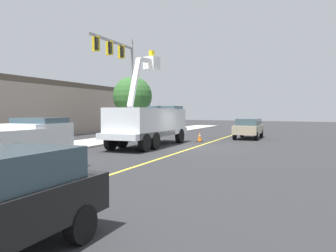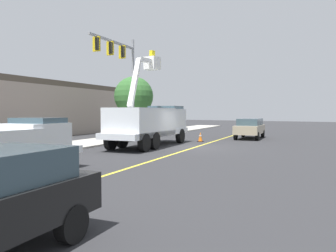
{
  "view_description": "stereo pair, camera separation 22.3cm",
  "coord_description": "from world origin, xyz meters",
  "views": [
    {
      "loc": [
        -18.84,
        -9.4,
        2.31
      ],
      "look_at": [
        -1.4,
        1.12,
        1.4
      ],
      "focal_mm": 35.36,
      "sensor_mm": 36.0,
      "label": 1
    },
    {
      "loc": [
        -18.73,
        -9.59,
        2.31
      ],
      "look_at": [
        -1.4,
        1.12,
        1.4
      ],
      "focal_mm": 35.36,
      "sensor_mm": 36.0,
      "label": 2
    }
  ],
  "objects": [
    {
      "name": "traffic_cone_mid_front",
      "position": [
        3.78,
        1.44,
        0.37
      ],
      "size": [
        0.4,
        0.4,
        0.75
      ],
      "color": "black",
      "rests_on": "ground"
    },
    {
      "name": "street_tree_right",
      "position": [
        5.59,
        9.16,
        3.69
      ],
      "size": [
        3.6,
        3.6,
        5.5
      ],
      "color": "brown",
      "rests_on": "ground"
    },
    {
      "name": "ground",
      "position": [
        0.0,
        0.0,
        0.0
      ],
      "size": [
        120.0,
        120.0,
        0.0
      ],
      "primitive_type": "plane",
      "color": "#2D2D30"
    },
    {
      "name": "service_pickup_truck",
      "position": [
        -11.87,
        1.29,
        1.12
      ],
      "size": [
        5.85,
        2.9,
        2.06
      ],
      "color": "silver",
      "rests_on": "ground"
    },
    {
      "name": "commercial_building_backdrop",
      "position": [
        0.73,
        18.91,
        2.53
      ],
      "size": [
        26.42,
        13.06,
        5.07
      ],
      "color": "gray",
      "rests_on": "ground"
    },
    {
      "name": "lane_centre_stripe",
      "position": [
        0.0,
        0.0,
        0.0
      ],
      "size": [
        49.49,
        7.47,
        0.01
      ],
      "primitive_type": "cube",
      "rotation": [
        0.0,
        0.0,
        0.15
      ],
      "color": "yellow",
      "rests_on": "ground"
    },
    {
      "name": "passing_minivan",
      "position": [
        8.64,
        -0.82,
        0.97
      ],
      "size": [
        5.03,
        2.58,
        1.69
      ],
      "color": "tan",
      "rests_on": "ground"
    },
    {
      "name": "utility_bucket_truck",
      "position": [
        -0.74,
        2.94,
        1.61
      ],
      "size": [
        8.48,
        3.67,
        6.62
      ],
      "color": "silver",
      "rests_on": "ground"
    },
    {
      "name": "traffic_signal_mast",
      "position": [
        1.21,
        6.96,
        5.76
      ],
      "size": [
        5.92,
        1.13,
        8.17
      ],
      "color": "gray",
      "rests_on": "ground"
    },
    {
      "name": "sidewalk_far_side",
      "position": [
        -1.13,
        7.64,
        0.06
      ],
      "size": [
        59.88,
        12.34,
        0.12
      ],
      "primitive_type": "cube",
      "rotation": [
        0.0,
        0.0,
        0.15
      ],
      "color": "#B2ADA3",
      "rests_on": "ground"
    }
  ]
}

